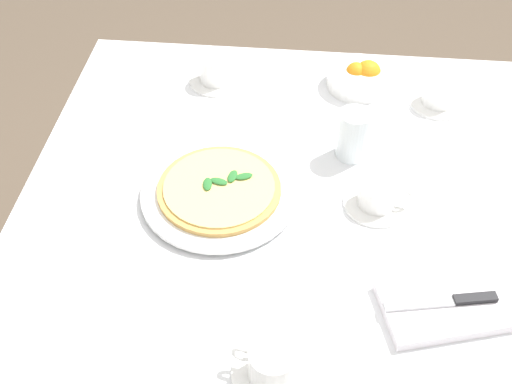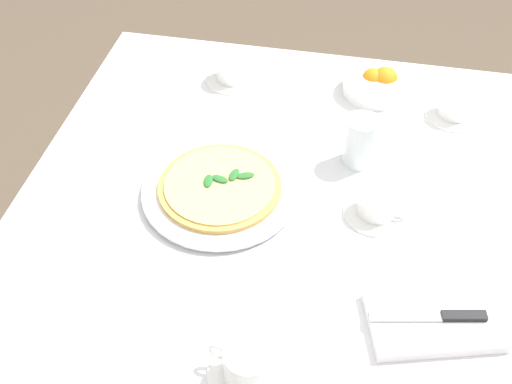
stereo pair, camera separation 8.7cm
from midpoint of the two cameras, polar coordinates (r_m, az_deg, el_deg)
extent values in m
cube|color=white|center=(1.28, 5.17, -1.53)|extent=(1.10, 1.10, 0.02)
cube|color=white|center=(1.79, 7.18, 7.76)|extent=(1.10, 0.01, 0.28)
cube|color=white|center=(1.52, -16.11, -2.42)|extent=(0.01, 1.10, 0.28)
cylinder|color=brown|center=(1.91, 19.98, -1.33)|extent=(0.06, 0.06, 0.74)
cylinder|color=brown|center=(1.94, -7.25, 2.43)|extent=(0.06, 0.06, 0.74)
cylinder|color=white|center=(1.29, -1.28, -0.06)|extent=(0.19, 0.19, 0.01)
cylinder|color=white|center=(1.28, -1.29, 0.23)|extent=(0.32, 0.32, 0.01)
cylinder|color=tan|center=(1.27, -1.29, 0.54)|extent=(0.25, 0.25, 0.01)
cylinder|color=#EFD17A|center=(1.27, -1.30, 0.77)|extent=(0.22, 0.22, 0.00)
ellipsoid|color=#2D7533|center=(1.28, -0.04, 1.51)|extent=(0.02, 0.04, 0.01)
ellipsoid|color=#2D7533|center=(1.27, -1.31, 1.13)|extent=(0.04, 0.03, 0.01)
ellipsoid|color=#2D7533|center=(1.28, 0.98, 1.43)|extent=(0.04, 0.03, 0.01)
ellipsoid|color=#2D7533|center=(1.27, -2.31, 1.09)|extent=(0.02, 0.04, 0.01)
cylinder|color=white|center=(1.28, 12.62, -1.84)|extent=(0.13, 0.13, 0.01)
cylinder|color=white|center=(1.26, 12.83, -0.96)|extent=(0.08, 0.08, 0.05)
torus|color=white|center=(1.26, 15.07, -1.34)|extent=(0.04, 0.01, 0.03)
cylinder|color=black|center=(1.25, 12.98, -0.28)|extent=(0.07, 0.07, 0.00)
cylinder|color=white|center=(1.56, 18.81, 6.56)|extent=(0.13, 0.13, 0.01)
cylinder|color=white|center=(1.54, 19.08, 7.45)|extent=(0.08, 0.08, 0.06)
torus|color=white|center=(1.58, 18.82, 8.64)|extent=(0.01, 0.04, 0.03)
cylinder|color=black|center=(1.53, 19.29, 8.16)|extent=(0.07, 0.07, 0.00)
cylinder|color=white|center=(1.04, 1.75, -16.24)|extent=(0.13, 0.13, 0.01)
cylinder|color=white|center=(1.01, 1.80, -15.29)|extent=(0.08, 0.08, 0.06)
torus|color=white|center=(1.02, -0.90, -14.25)|extent=(0.04, 0.01, 0.03)
cylinder|color=black|center=(0.99, 1.83, -14.48)|extent=(0.07, 0.07, 0.00)
cylinder|color=white|center=(1.59, -0.59, 10.05)|extent=(0.13, 0.13, 0.01)
cylinder|color=white|center=(1.57, -0.60, 11.11)|extent=(0.08, 0.08, 0.06)
torus|color=white|center=(1.60, 0.28, 12.09)|extent=(0.02, 0.04, 0.03)
cylinder|color=black|center=(1.55, -0.60, 11.98)|extent=(0.07, 0.07, 0.00)
cylinder|color=white|center=(1.35, 11.17, 4.45)|extent=(0.07, 0.07, 0.11)
cylinder|color=silver|center=(1.36, 11.07, 3.88)|extent=(0.06, 0.06, 0.07)
cube|color=white|center=(1.14, 17.81, -11.04)|extent=(0.25, 0.19, 0.02)
cube|color=silver|center=(1.11, 15.47, -10.81)|extent=(0.12, 0.04, 0.01)
cube|color=black|center=(1.14, 20.28, -10.47)|extent=(0.08, 0.03, 0.01)
cylinder|color=white|center=(1.57, 12.17, 9.35)|extent=(0.15, 0.15, 0.04)
sphere|color=orange|center=(1.56, 12.00, 9.87)|extent=(0.05, 0.05, 0.05)
sphere|color=orange|center=(1.57, 13.05, 9.73)|extent=(0.06, 0.06, 0.06)
camera|label=1|loc=(0.04, -88.04, 1.98)|focal=44.58mm
camera|label=2|loc=(0.04, 91.96, -1.98)|focal=44.58mm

